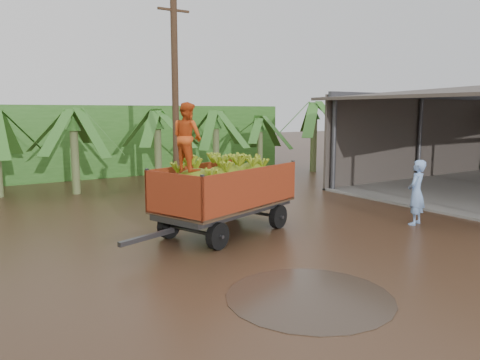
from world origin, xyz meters
The scene contains 6 objects.
ground centered at (0.00, 0.00, 0.00)m, with size 100.00×100.00×0.00m, color black.
hedge_north centered at (-2.00, 16.00, 1.80)m, with size 22.00×3.00×3.60m, color #2D661E.
banana_trailer centered at (-2.15, 2.24, 1.25)m, with size 5.61×3.14×3.53m.
man_blue centered at (3.08, 0.02, 0.96)m, with size 0.70×0.46×1.92m, color #7BA3E0.
utility_pole centered at (-1.20, 7.15, 3.74)m, with size 1.20×0.24×7.38m.
banana_plants centered at (-5.53, 6.36, 1.82)m, with size 24.89×20.39×4.45m.
Camera 1 is at (-8.62, -8.41, 3.32)m, focal length 35.00 mm.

